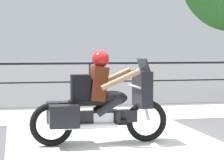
% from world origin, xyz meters
% --- Properties ---
extents(ground_plane, '(120.00, 120.00, 0.00)m').
position_xyz_m(ground_plane, '(0.00, 0.00, 0.00)').
color(ground_plane, '#4C4C4F').
extents(sidewalk_band, '(44.00, 2.40, 0.01)m').
position_xyz_m(sidewalk_band, '(0.00, 3.40, 0.01)').
color(sidewalk_band, '#A8A59E').
rests_on(sidewalk_band, ground).
extents(crosswalk_band, '(3.65, 6.00, 0.01)m').
position_xyz_m(crosswalk_band, '(-0.47, -0.20, 0.00)').
color(crosswalk_band, silver).
rests_on(crosswalk_band, ground).
extents(fence_railing, '(36.00, 0.05, 1.24)m').
position_xyz_m(fence_railing, '(0.00, 5.27, 0.98)').
color(fence_railing, black).
rests_on(fence_railing, ground).
extents(motorcycle, '(2.36, 0.76, 1.59)m').
position_xyz_m(motorcycle, '(-0.73, 0.06, 0.70)').
color(motorcycle, black).
rests_on(motorcycle, ground).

